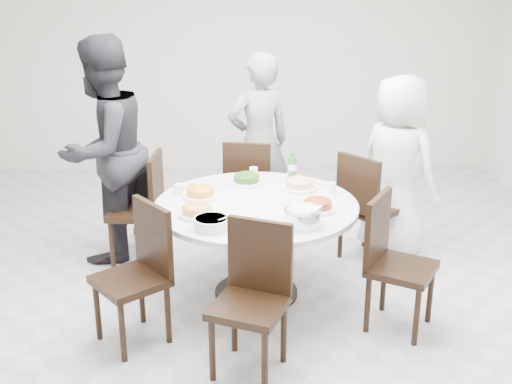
{
  "coord_description": "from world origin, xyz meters",
  "views": [
    {
      "loc": [
        -0.1,
        -4.62,
        2.42
      ],
      "look_at": [
        0.05,
        -0.17,
        0.82
      ],
      "focal_mm": 45.0,
      "sensor_mm": 36.0,
      "label": 1
    }
  ],
  "objects_px": {
    "chair_nw": "(135,209)",
    "beverage_bottle": "(292,165)",
    "dining_table": "(256,250)",
    "diner_left": "(104,151)",
    "rice_bowl": "(303,218)",
    "chair_se": "(402,265)",
    "diner_middle": "(259,143)",
    "chair_ne": "(370,206)",
    "chair_s": "(249,304)",
    "diner_right": "(397,167)",
    "chair_sw": "(130,278)",
    "soup_bowl": "(211,223)",
    "chair_n": "(250,188)"
  },
  "relations": [
    {
      "from": "chair_ne",
      "to": "diner_middle",
      "type": "distance_m",
      "value": 1.23
    },
    {
      "from": "diner_middle",
      "to": "chair_nw",
      "type": "bearing_deg",
      "value": 14.02
    },
    {
      "from": "diner_right",
      "to": "soup_bowl",
      "type": "bearing_deg",
      "value": 86.47
    },
    {
      "from": "diner_right",
      "to": "chair_s",
      "type": "bearing_deg",
      "value": 101.36
    },
    {
      "from": "chair_nw",
      "to": "rice_bowl",
      "type": "relative_size",
      "value": 3.69
    },
    {
      "from": "diner_right",
      "to": "rice_bowl",
      "type": "height_order",
      "value": "diner_right"
    },
    {
      "from": "chair_se",
      "to": "diner_middle",
      "type": "xyz_separation_m",
      "value": [
        -0.91,
        1.85,
        0.36
      ]
    },
    {
      "from": "chair_se",
      "to": "diner_right",
      "type": "distance_m",
      "value": 1.31
    },
    {
      "from": "diner_middle",
      "to": "soup_bowl",
      "type": "height_order",
      "value": "diner_middle"
    },
    {
      "from": "chair_s",
      "to": "diner_middle",
      "type": "bearing_deg",
      "value": 109.68
    },
    {
      "from": "soup_bowl",
      "to": "dining_table",
      "type": "bearing_deg",
      "value": 55.69
    },
    {
      "from": "beverage_bottle",
      "to": "rice_bowl",
      "type": "bearing_deg",
      "value": -90.68
    },
    {
      "from": "chair_s",
      "to": "diner_right",
      "type": "distance_m",
      "value": 2.19
    },
    {
      "from": "chair_n",
      "to": "chair_sw",
      "type": "distance_m",
      "value": 1.93
    },
    {
      "from": "diner_right",
      "to": "diner_middle",
      "type": "distance_m",
      "value": 1.3
    },
    {
      "from": "chair_sw",
      "to": "diner_right",
      "type": "distance_m",
      "value": 2.5
    },
    {
      "from": "chair_n",
      "to": "chair_se",
      "type": "height_order",
      "value": "same"
    },
    {
      "from": "chair_ne",
      "to": "chair_s",
      "type": "distance_m",
      "value": 1.93
    },
    {
      "from": "chair_ne",
      "to": "chair_n",
      "type": "relative_size",
      "value": 1.0
    },
    {
      "from": "chair_nw",
      "to": "soup_bowl",
      "type": "xyz_separation_m",
      "value": [
        0.68,
        -1.08,
        0.31
      ]
    },
    {
      "from": "diner_left",
      "to": "dining_table",
      "type": "bearing_deg",
      "value": 89.18
    },
    {
      "from": "chair_nw",
      "to": "chair_sw",
      "type": "distance_m",
      "value": 1.25
    },
    {
      "from": "diner_left",
      "to": "soup_bowl",
      "type": "xyz_separation_m",
      "value": [
        0.92,
        -1.22,
        -0.16
      ]
    },
    {
      "from": "diner_right",
      "to": "rice_bowl",
      "type": "xyz_separation_m",
      "value": [
        -0.92,
        -1.18,
        0.02
      ]
    },
    {
      "from": "dining_table",
      "to": "diner_right",
      "type": "xyz_separation_m",
      "value": [
        1.22,
        0.75,
        0.41
      ]
    },
    {
      "from": "dining_table",
      "to": "diner_left",
      "type": "relative_size",
      "value": 0.79
    },
    {
      "from": "chair_ne",
      "to": "chair_sw",
      "type": "relative_size",
      "value": 1.0
    },
    {
      "from": "diner_right",
      "to": "soup_bowl",
      "type": "distance_m",
      "value": 1.95
    },
    {
      "from": "chair_se",
      "to": "chair_nw",
      "type": "bearing_deg",
      "value": 91.36
    },
    {
      "from": "diner_middle",
      "to": "diner_left",
      "type": "height_order",
      "value": "diner_left"
    },
    {
      "from": "beverage_bottle",
      "to": "diner_left",
      "type": "bearing_deg",
      "value": 171.86
    },
    {
      "from": "diner_left",
      "to": "chair_sw",
      "type": "bearing_deg",
      "value": 46.55
    },
    {
      "from": "beverage_bottle",
      "to": "chair_se",
      "type": "bearing_deg",
      "value": -57.46
    },
    {
      "from": "diner_middle",
      "to": "beverage_bottle",
      "type": "xyz_separation_m",
      "value": [
        0.24,
        -0.81,
        0.03
      ]
    },
    {
      "from": "chair_n",
      "to": "diner_right",
      "type": "height_order",
      "value": "diner_right"
    },
    {
      "from": "dining_table",
      "to": "soup_bowl",
      "type": "height_order",
      "value": "soup_bowl"
    },
    {
      "from": "soup_bowl",
      "to": "diner_left",
      "type": "bearing_deg",
      "value": 127.03
    },
    {
      "from": "soup_bowl",
      "to": "chair_se",
      "type": "bearing_deg",
      "value": -1.84
    },
    {
      "from": "rice_bowl",
      "to": "beverage_bottle",
      "type": "distance_m",
      "value": 0.97
    },
    {
      "from": "chair_n",
      "to": "beverage_bottle",
      "type": "xyz_separation_m",
      "value": [
        0.33,
        -0.58,
        0.4
      ]
    },
    {
      "from": "chair_ne",
      "to": "diner_middle",
      "type": "relative_size",
      "value": 0.57
    },
    {
      "from": "diner_middle",
      "to": "beverage_bottle",
      "type": "relative_size",
      "value": 6.95
    },
    {
      "from": "chair_nw",
      "to": "beverage_bottle",
      "type": "relative_size",
      "value": 3.94
    },
    {
      "from": "dining_table",
      "to": "rice_bowl",
      "type": "relative_size",
      "value": 5.83
    },
    {
      "from": "chair_s",
      "to": "dining_table",
      "type": "bearing_deg",
      "value": 108.72
    },
    {
      "from": "chair_nw",
      "to": "chair_sw",
      "type": "height_order",
      "value": "same"
    },
    {
      "from": "diner_left",
      "to": "chair_se",
      "type": "bearing_deg",
      "value": 91.1
    },
    {
      "from": "rice_bowl",
      "to": "beverage_bottle",
      "type": "relative_size",
      "value": 1.07
    },
    {
      "from": "chair_n",
      "to": "chair_nw",
      "type": "bearing_deg",
      "value": 37.16
    },
    {
      "from": "diner_right",
      "to": "beverage_bottle",
      "type": "height_order",
      "value": "diner_right"
    }
  ]
}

